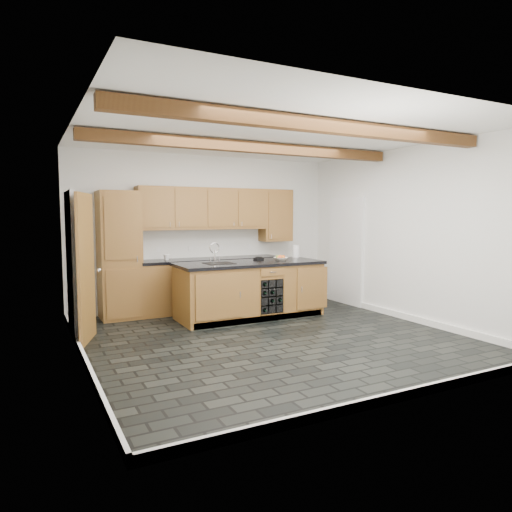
{
  "coord_description": "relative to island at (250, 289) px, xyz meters",
  "views": [
    {
      "loc": [
        -3.06,
        -5.48,
        1.7
      ],
      "look_at": [
        0.16,
        0.8,
        1.07
      ],
      "focal_mm": 32.0,
      "sensor_mm": 36.0,
      "label": 1
    }
  ],
  "objects": [
    {
      "name": "ground",
      "position": [
        -0.31,
        -1.28,
        -0.46
      ],
      "size": [
        5.0,
        5.0,
        0.0
      ],
      "primitive_type": "plane",
      "color": "black",
      "rests_on": "ground"
    },
    {
      "name": "paper_towel",
      "position": [
        1.11,
        0.35,
        0.58
      ],
      "size": [
        0.12,
        0.12,
        0.22
      ],
      "primitive_type": "cylinder",
      "color": "white",
      "rests_on": "island"
    },
    {
      "name": "faucet",
      "position": [
        -0.56,
        0.05,
        0.5
      ],
      "size": [
        0.45,
        0.4,
        0.34
      ],
      "color": "black",
      "rests_on": "island"
    },
    {
      "name": "fruit_bowl",
      "position": [
        0.56,
        -0.04,
        0.49
      ],
      "size": [
        0.24,
        0.24,
        0.06
      ],
      "primitive_type": "imported",
      "rotation": [
        0.0,
        0.0,
        -0.05
      ],
      "color": "silver",
      "rests_on": "island"
    },
    {
      "name": "island",
      "position": [
        0.0,
        0.0,
        0.0
      ],
      "size": [
        2.48,
        0.96,
        0.93
      ],
      "color": "brown",
      "rests_on": "ground"
    },
    {
      "name": "back_cabinetry",
      "position": [
        -0.68,
        0.95,
        0.51
      ],
      "size": [
        3.65,
        0.62,
        2.2
      ],
      "color": "brown",
      "rests_on": "ground"
    },
    {
      "name": "fruit_cluster",
      "position": [
        0.56,
        -0.04,
        0.52
      ],
      "size": [
        0.16,
        0.17,
        0.07
      ],
      "color": "red",
      "rests_on": "fruit_bowl"
    },
    {
      "name": "mug",
      "position": [
        -1.17,
        0.9,
        0.52
      ],
      "size": [
        0.12,
        0.12,
        0.1
      ],
      "primitive_type": "imported",
      "rotation": [
        0.0,
        0.0,
        0.04
      ],
      "color": "white",
      "rests_on": "back_cabinetry"
    },
    {
      "name": "kitchen_scale",
      "position": [
        0.29,
        0.26,
        0.49
      ],
      "size": [
        0.2,
        0.15,
        0.05
      ],
      "rotation": [
        0.0,
        0.0,
        0.37
      ],
      "color": "black",
      "rests_on": "island"
    },
    {
      "name": "room_shell",
      "position": [
        -0.39,
        -0.75,
        1.06
      ],
      "size": [
        5.01,
        5.0,
        5.0
      ],
      "color": "white",
      "rests_on": "ground"
    }
  ]
}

